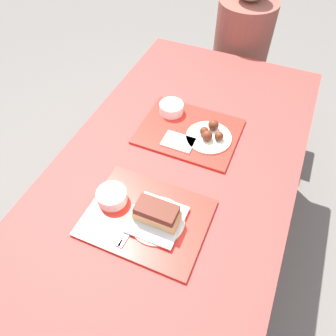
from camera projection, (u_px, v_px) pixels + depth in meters
The scene contains 14 objects.
ground_plane at pixel (171, 254), 1.89m from camera, with size 12.00×12.00×0.00m, color #605B56.
picnic_table at pixel (172, 185), 1.37m from camera, with size 0.95×1.85×0.76m.
picnic_bench_far at pixel (235, 86), 2.26m from camera, with size 0.90×0.28×0.47m.
tray_near at pixel (146, 218), 1.17m from camera, with size 0.43×0.33×0.01m.
tray_far at pixel (189, 131), 1.45m from camera, with size 0.43×0.33×0.01m.
bowl_coleslaw_near at pixel (112, 196), 1.19m from camera, with size 0.11×0.11×0.05m.
brisket_sandwich_plate at pixel (157, 216), 1.13m from camera, with size 0.20×0.20×0.09m.
plastic_fork_near at pixel (127, 225), 1.14m from camera, with size 0.03×0.17×0.00m.
plastic_knife_near at pixel (132, 227), 1.14m from camera, with size 0.03×0.17×0.00m.
condiment_packet at pixel (153, 199), 1.21m from camera, with size 0.04×0.03×0.01m.
bowl_coleslaw_far at pixel (171, 108), 1.50m from camera, with size 0.11×0.11×0.05m.
wings_plate_far at pixel (210, 134), 1.40m from camera, with size 0.20×0.20×0.06m.
napkin_far at pixel (178, 142), 1.39m from camera, with size 0.13×0.09×0.01m.
person_seated_across at pixel (243, 38), 1.99m from camera, with size 0.34×0.34×0.68m.
Camera 1 is at (0.31, -0.76, 1.78)m, focal length 35.00 mm.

